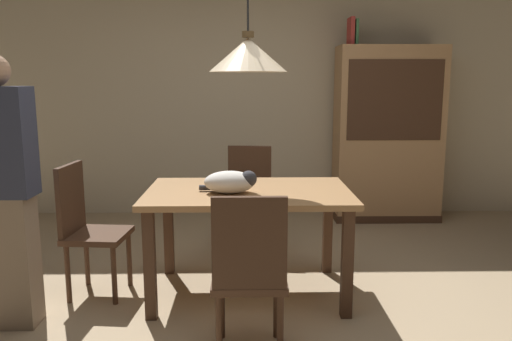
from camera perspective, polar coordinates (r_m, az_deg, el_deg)
The scene contains 12 objects.
ground at distance 3.39m, azimuth 0.85°, elevation -16.03°, with size 10.00×10.00×0.00m, color tan.
back_wall at distance 5.69m, azimuth -0.03°, elevation 9.68°, with size 6.40×0.10×2.90m, color beige.
dining_table at distance 3.51m, azimuth -0.86°, elevation -3.81°, with size 1.40×0.90×0.75m.
chair_far_back at distance 4.40m, azimuth -0.82°, elevation -2.79°, with size 0.43×0.43×0.93m.
chair_near_front at distance 2.72m, azimuth -0.76°, elevation -11.11°, with size 0.40×0.40×0.93m.
chair_left_side at distance 3.73m, azimuth -18.56°, elevation -5.72°, with size 0.43×0.43×0.93m.
cat_sleeping at distance 3.38m, azimuth -2.81°, elevation -1.28°, with size 0.39×0.22×0.16m.
pendant_lamp at distance 3.41m, azimuth -0.90°, elevation 12.94°, with size 0.52×0.52×1.30m.
hutch_bookcase at distance 5.60m, azimuth 14.58°, elevation 3.60°, with size 1.12×0.45×1.85m.
book_red_tall at distance 5.49m, azimuth 10.62°, elevation 15.14°, with size 0.04×0.22×0.28m, color #B73833.
book_green_slim at distance 5.50m, azimuth 11.14°, elevation 15.01°, with size 0.03×0.20×0.26m, color #427A4C.
person_standing at distance 3.36m, azimuth -26.49°, elevation -2.39°, with size 0.36×0.22×1.64m.
Camera 1 is at (-0.11, -3.04, 1.50)m, focal length 35.51 mm.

